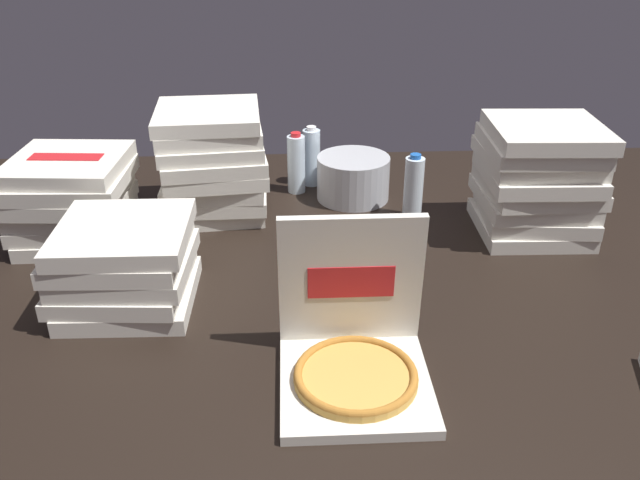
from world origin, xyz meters
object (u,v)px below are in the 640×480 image
object	(u,v)px
ice_bucket	(353,178)
water_bottle_2	(296,164)
open_pizza_box	(354,350)
water_bottle_1	(312,157)
water_bottle_0	(413,188)
pizza_stack_right_far	(537,179)
pizza_stack_left_near	(213,162)
pizza_stack_right_mid	(72,199)
pizza_stack_left_mid	(125,264)

from	to	relation	value
ice_bucket	water_bottle_2	distance (m)	0.23
open_pizza_box	water_bottle_1	xyz separation A→B (m)	(-0.05, 1.19, 0.04)
open_pizza_box	water_bottle_1	world-z (taller)	open_pizza_box
water_bottle_0	water_bottle_1	size ratio (longest dim) A/B	1.00
pizza_stack_right_far	pizza_stack_left_near	distance (m)	1.10
pizza_stack_right_far	water_bottle_1	world-z (taller)	pizza_stack_right_far
pizza_stack_right_far	water_bottle_0	bearing A→B (deg)	161.83
pizza_stack_right_mid	ice_bucket	size ratio (longest dim) A/B	1.46
pizza_stack_left_near	ice_bucket	xyz separation A→B (m)	(0.51, 0.09, -0.11)
water_bottle_1	pizza_stack_left_near	bearing A→B (deg)	-146.11
water_bottle_1	water_bottle_2	size ratio (longest dim) A/B	1.00
pizza_stack_right_far	water_bottle_1	xyz separation A→B (m)	(-0.73, 0.45, -0.08)
water_bottle_0	water_bottle_2	world-z (taller)	same
pizza_stack_left_mid	pizza_stack_right_far	bearing A→B (deg)	16.61
open_pizza_box	water_bottle_2	bearing A→B (deg)	95.79
pizza_stack_right_far	pizza_stack_right_mid	distance (m)	1.53
pizza_stack_right_far	pizza_stack_left_near	bearing A→B (deg)	169.03
water_bottle_2	water_bottle_1	bearing A→B (deg)	49.11
water_bottle_0	pizza_stack_left_near	bearing A→B (deg)	173.16
open_pizza_box	water_bottle_2	world-z (taller)	open_pizza_box
pizza_stack_right_far	water_bottle_0	xyz separation A→B (m)	(-0.38, 0.13, -0.08)
ice_bucket	water_bottle_2	bearing A→B (deg)	160.74
pizza_stack_left_near	water_bottle_0	xyz separation A→B (m)	(0.70, -0.08, -0.08)
pizza_stack_right_mid	water_bottle_0	xyz separation A→B (m)	(1.14, 0.10, -0.03)
pizza_stack_left_mid	pizza_stack_right_mid	xyz separation A→B (m)	(-0.25, 0.40, 0.02)
pizza_stack_left_mid	pizza_stack_right_mid	size ratio (longest dim) A/B	0.96
pizza_stack_right_far	pizza_stack_left_mid	bearing A→B (deg)	-163.39
open_pizza_box	pizza_stack_left_near	distance (m)	1.04
pizza_stack_left_near	water_bottle_0	bearing A→B (deg)	-6.84
pizza_stack_right_far	water_bottle_0	distance (m)	0.41
pizza_stack_right_mid	ice_bucket	bearing A→B (deg)	16.54
pizza_stack_left_mid	pizza_stack_left_near	xyz separation A→B (m)	(0.19, 0.59, 0.07)
pizza_stack_left_mid	water_bottle_0	xyz separation A→B (m)	(0.89, 0.51, -0.01)
water_bottle_1	water_bottle_2	xyz separation A→B (m)	(-0.06, -0.07, 0.00)
pizza_stack_right_far	pizza_stack_right_mid	size ratio (longest dim) A/B	0.98
water_bottle_2	pizza_stack_left_near	bearing A→B (deg)	-150.24
pizza_stack_right_far	open_pizza_box	bearing A→B (deg)	-132.27
water_bottle_2	water_bottle_0	bearing A→B (deg)	-31.90
ice_bucket	open_pizza_box	bearing A→B (deg)	-95.32
pizza_stack_left_near	water_bottle_2	distance (m)	0.35
open_pizza_box	ice_bucket	size ratio (longest dim) A/B	1.39
water_bottle_0	pizza_stack_right_mid	bearing A→B (deg)	-174.84
open_pizza_box	water_bottle_2	size ratio (longest dim) A/B	1.58
pizza_stack_left_mid	ice_bucket	bearing A→B (deg)	44.45
pizza_stack_left_near	water_bottle_1	bearing A→B (deg)	33.89
ice_bucket	water_bottle_2	size ratio (longest dim) A/B	1.14
pizza_stack_left_mid	water_bottle_2	xyz separation A→B (m)	(0.49, 0.76, -0.01)
pizza_stack_right_mid	water_bottle_1	xyz separation A→B (m)	(0.80, 0.43, -0.03)
open_pizza_box	pizza_stack_right_mid	size ratio (longest dim) A/B	0.95
ice_bucket	water_bottle_1	bearing A→B (deg)	136.17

